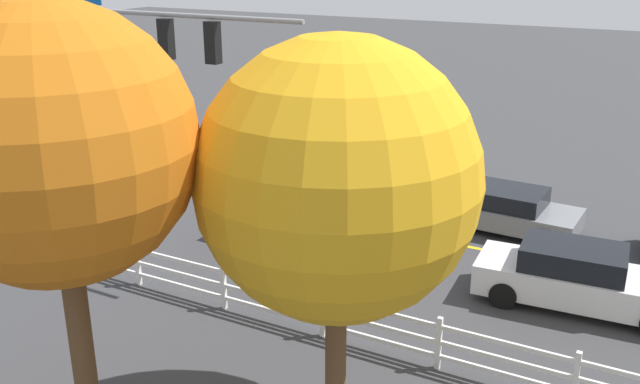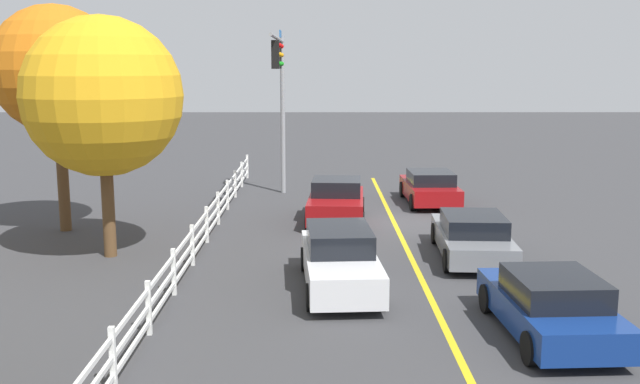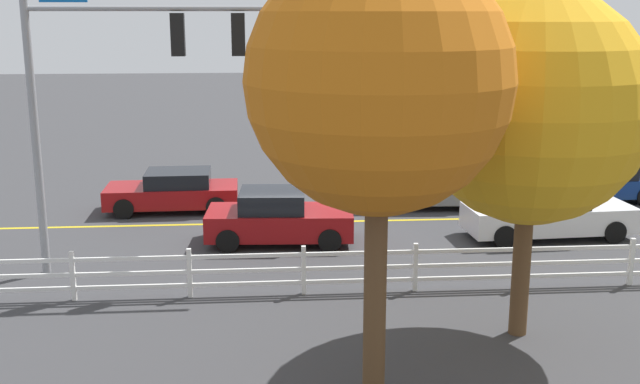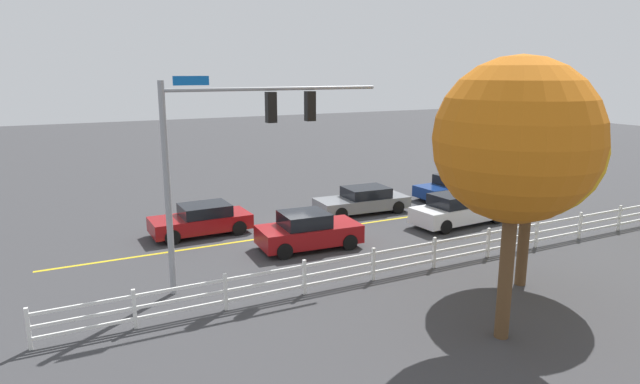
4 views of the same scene
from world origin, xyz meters
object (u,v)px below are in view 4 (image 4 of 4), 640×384
(car_1, at_px, (308,231))
(car_3, at_px, (459,209))
(car_0, at_px, (363,200))
(car_2, at_px, (453,187))
(tree_1, at_px, (532,148))
(tree_0, at_px, (517,141))
(car_4, at_px, (202,220))

(car_1, distance_m, car_3, 7.72)
(car_0, height_order, car_2, car_2)
(car_1, distance_m, tree_1, 9.03)
(car_0, xyz_separation_m, car_3, (-2.83, 3.88, 0.09))
(car_2, xyz_separation_m, car_3, (3.27, 4.18, 0.07))
(car_2, bearing_deg, tree_1, 56.85)
(car_2, relative_size, tree_0, 0.58)
(car_1, bearing_deg, car_2, 23.80)
(car_3, bearing_deg, car_2, 48.61)
(car_4, height_order, tree_1, tree_1)
(car_1, bearing_deg, tree_0, -77.99)
(car_2, bearing_deg, car_4, -1.72)
(car_0, distance_m, car_3, 4.80)
(car_1, bearing_deg, car_3, 2.63)
(car_4, distance_m, tree_1, 13.76)
(car_1, relative_size, car_4, 0.98)
(car_1, xyz_separation_m, car_3, (-7.72, 0.11, 0.01))
(car_0, distance_m, tree_0, 14.14)
(car_1, xyz_separation_m, tree_0, (-1.38, 9.11, 4.59))
(car_1, distance_m, car_2, 11.71)
(car_4, bearing_deg, car_1, 129.89)
(car_0, bearing_deg, tree_0, 77.81)
(tree_1, bearing_deg, car_0, -91.13)
(tree_0, bearing_deg, car_4, -70.04)
(tree_1, bearing_deg, tree_0, 36.38)
(car_1, height_order, car_3, car_1)
(car_0, height_order, car_4, car_4)
(car_2, distance_m, tree_0, 16.96)
(car_0, distance_m, car_2, 6.10)
(car_1, relative_size, tree_0, 0.56)
(car_4, bearing_deg, car_0, 178.60)
(car_0, bearing_deg, car_2, -174.05)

